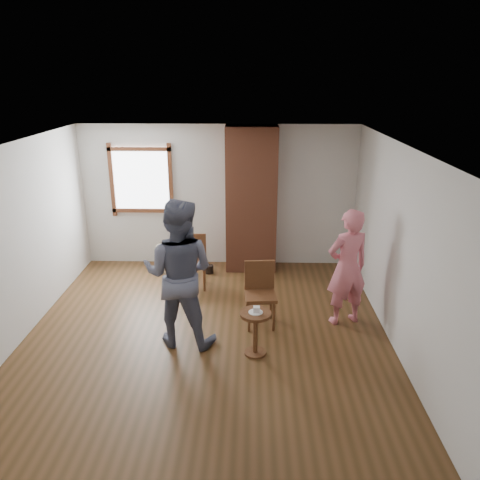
{
  "coord_description": "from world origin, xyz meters",
  "views": [
    {
      "loc": [
        0.6,
        -5.58,
        3.43
      ],
      "look_at": [
        0.44,
        0.8,
        1.15
      ],
      "focal_mm": 35.0,
      "sensor_mm": 36.0,
      "label": 1
    }
  ],
  "objects_px": {
    "dining_chair_left": "(194,258)",
    "side_table": "(255,326)",
    "dining_chair_right": "(260,290)",
    "man": "(179,273)",
    "person_pink": "(347,268)",
    "stoneware_crock": "(167,258)"
  },
  "relations": [
    {
      "from": "dining_chair_left",
      "to": "man",
      "type": "height_order",
      "value": "man"
    },
    {
      "from": "stoneware_crock",
      "to": "side_table",
      "type": "distance_m",
      "value": 3.14
    },
    {
      "from": "stoneware_crock",
      "to": "side_table",
      "type": "relative_size",
      "value": 0.8
    },
    {
      "from": "dining_chair_left",
      "to": "side_table",
      "type": "bearing_deg",
      "value": -68.47
    },
    {
      "from": "dining_chair_right",
      "to": "man",
      "type": "xyz_separation_m",
      "value": [
        -1.06,
        -0.52,
        0.48
      ]
    },
    {
      "from": "dining_chair_right",
      "to": "side_table",
      "type": "height_order",
      "value": "dining_chair_right"
    },
    {
      "from": "stoneware_crock",
      "to": "side_table",
      "type": "xyz_separation_m",
      "value": [
        1.6,
        -2.69,
        0.16
      ]
    },
    {
      "from": "dining_chair_left",
      "to": "man",
      "type": "relative_size",
      "value": 0.45
    },
    {
      "from": "stoneware_crock",
      "to": "dining_chair_right",
      "type": "xyz_separation_m",
      "value": [
        1.67,
        -1.87,
        0.28
      ]
    },
    {
      "from": "dining_chair_left",
      "to": "side_table",
      "type": "xyz_separation_m",
      "value": [
        1.02,
        -2.07,
        -0.09
      ]
    },
    {
      "from": "man",
      "to": "person_pink",
      "type": "distance_m",
      "value": 2.36
    },
    {
      "from": "man",
      "to": "person_pink",
      "type": "height_order",
      "value": "man"
    },
    {
      "from": "dining_chair_right",
      "to": "person_pink",
      "type": "bearing_deg",
      "value": -2.33
    },
    {
      "from": "dining_chair_right",
      "to": "side_table",
      "type": "relative_size",
      "value": 1.54
    },
    {
      "from": "dining_chair_right",
      "to": "side_table",
      "type": "distance_m",
      "value": 0.83
    },
    {
      "from": "stoneware_crock",
      "to": "person_pink",
      "type": "bearing_deg",
      "value": -32.2
    },
    {
      "from": "stoneware_crock",
      "to": "dining_chair_left",
      "type": "distance_m",
      "value": 0.89
    },
    {
      "from": "dining_chair_left",
      "to": "person_pink",
      "type": "bearing_deg",
      "value": -32.16
    },
    {
      "from": "dining_chair_left",
      "to": "dining_chair_right",
      "type": "bearing_deg",
      "value": -53.57
    },
    {
      "from": "man",
      "to": "dining_chair_left",
      "type": "bearing_deg",
      "value": -80.41
    },
    {
      "from": "side_table",
      "to": "person_pink",
      "type": "relative_size",
      "value": 0.35
    },
    {
      "from": "person_pink",
      "to": "dining_chair_right",
      "type": "bearing_deg",
      "value": -16.97
    }
  ]
}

